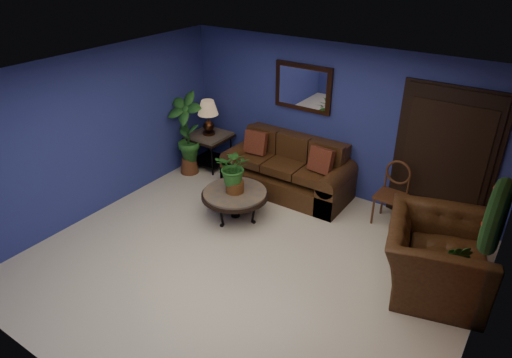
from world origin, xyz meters
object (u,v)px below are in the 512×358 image
Objects in this scene: table_lamp at (208,113)px; armchair at (435,257)px; coffee_table at (235,195)px; end_table at (210,142)px; side_chair at (393,189)px; sofa at (289,173)px.

armchair is at bearing -13.92° from table_lamp.
armchair is at bearing 1.46° from coffee_table.
coffee_table is 1.88m from end_table.
side_chair is at bearing 1.18° from table_lamp.
table_lamp reaches higher than sofa.
side_chair is (3.50, 0.07, -0.51)m from table_lamp.
table_lamp is at bearing 61.55° from armchair.
side_chair is at bearing 24.49° from armchair.
sofa is 2.21× the size of side_chair.
end_table is at bearing -176.23° from side_chair.
table_lamp is 0.46× the size of armchair.
armchair is (0.95, -1.17, -0.11)m from side_chair.
armchair is (2.99, 0.08, 0.06)m from coffee_table.
coffee_table is 1.65× the size of table_lamp.
table_lamp is (0.00, 0.00, 0.56)m from end_table.
table_lamp is (-1.46, 1.18, 0.67)m from coffee_table.
sofa reaches higher than coffee_table.
end_table is 1.14× the size of table_lamp.
side_chair reaches higher than coffee_table.
table_lamp reaches higher than armchair.
coffee_table is at bearing -101.85° from sofa.
table_lamp reaches higher than coffee_table.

